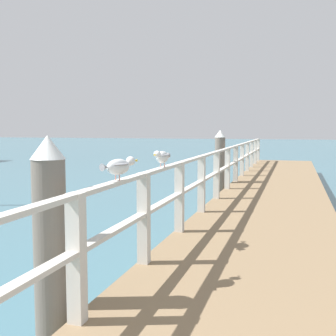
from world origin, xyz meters
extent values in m
cube|color=#846B4C|center=(0.00, 10.83, 0.27)|extent=(2.40, 21.66, 0.54)
cube|color=beige|center=(-1.12, 3.89, 1.05)|extent=(0.12, 0.12, 1.02)
cube|color=beige|center=(-1.12, 5.43, 1.05)|extent=(0.12, 0.12, 1.02)
cube|color=beige|center=(-1.12, 6.97, 1.05)|extent=(0.12, 0.12, 1.02)
cube|color=beige|center=(-1.12, 8.51, 1.05)|extent=(0.12, 0.12, 1.02)
cube|color=beige|center=(-1.12, 10.06, 1.05)|extent=(0.12, 0.12, 1.02)
cube|color=beige|center=(-1.12, 11.60, 1.05)|extent=(0.12, 0.12, 1.02)
cube|color=beige|center=(-1.12, 13.14, 1.05)|extent=(0.12, 0.12, 1.02)
cube|color=beige|center=(-1.12, 14.69, 1.05)|extent=(0.12, 0.12, 1.02)
cube|color=beige|center=(-1.12, 16.23, 1.05)|extent=(0.12, 0.12, 1.02)
cube|color=beige|center=(-1.12, 17.77, 1.05)|extent=(0.12, 0.12, 1.02)
cube|color=beige|center=(-1.12, 19.31, 1.05)|extent=(0.12, 0.12, 1.02)
cube|color=beige|center=(-1.12, 20.86, 1.05)|extent=(0.12, 0.12, 1.02)
cube|color=beige|center=(-1.12, 10.83, 1.54)|extent=(0.10, 20.06, 0.04)
cube|color=beige|center=(-1.12, 10.83, 1.10)|extent=(0.10, 20.06, 0.04)
cylinder|color=#6B6056|center=(-1.50, 4.13, 0.89)|extent=(0.28, 0.28, 1.79)
cone|color=white|center=(-1.50, 4.13, 1.89)|extent=(0.29, 0.29, 0.20)
cylinder|color=#6B6056|center=(-1.50, 12.75, 0.89)|extent=(0.28, 0.28, 1.79)
cone|color=white|center=(-1.50, 12.75, 1.89)|extent=(0.29, 0.29, 0.20)
ellipsoid|color=white|center=(-1.12, 4.72, 1.68)|extent=(0.22, 0.31, 0.15)
sphere|color=white|center=(-1.06, 4.88, 1.73)|extent=(0.09, 0.09, 0.09)
cone|color=gold|center=(-1.04, 4.94, 1.73)|extent=(0.04, 0.06, 0.02)
cone|color=#939399|center=(-1.18, 4.56, 1.69)|extent=(0.09, 0.10, 0.07)
ellipsoid|color=#939399|center=(-1.12, 4.72, 1.71)|extent=(0.24, 0.27, 0.04)
cylinder|color=tan|center=(-1.15, 4.72, 1.58)|extent=(0.01, 0.01, 0.05)
cylinder|color=tan|center=(-1.10, 4.70, 1.58)|extent=(0.01, 0.01, 0.05)
ellipsoid|color=white|center=(-1.12, 6.13, 1.68)|extent=(0.15, 0.29, 0.15)
sphere|color=white|center=(-1.13, 5.96, 1.73)|extent=(0.09, 0.09, 0.09)
cone|color=gold|center=(-1.13, 5.89, 1.73)|extent=(0.03, 0.05, 0.02)
cone|color=#939399|center=(-1.11, 6.30, 1.69)|extent=(0.07, 0.08, 0.07)
ellipsoid|color=#939399|center=(-1.12, 6.13, 1.71)|extent=(0.19, 0.23, 0.04)
cylinder|color=tan|center=(-1.09, 6.14, 1.58)|extent=(0.01, 0.01, 0.05)
cylinder|color=tan|center=(-1.14, 6.14, 1.58)|extent=(0.01, 0.01, 0.05)
camera|label=1|loc=(0.47, 0.97, 2.05)|focal=46.40mm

